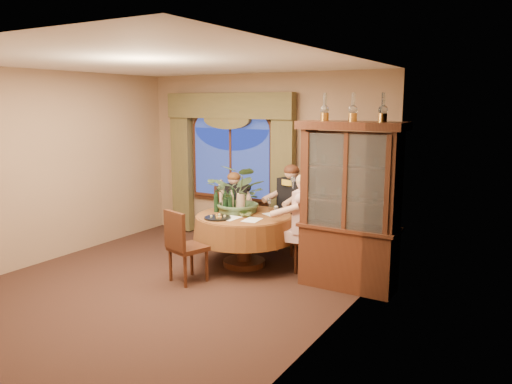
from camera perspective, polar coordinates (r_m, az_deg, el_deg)
The scene contains 37 objects.
floor at distance 6.61m, azimuth -10.21°, elevation -10.62°, with size 5.00×5.00×0.00m, color black.
wall_back at distance 8.28m, azimuth 0.86°, elevation 3.73°, with size 4.50×4.50×0.00m, color #82654C.
wall_right at distance 5.08m, azimuth 8.86°, elevation -0.49°, with size 5.00×5.00×0.00m, color #82654C.
ceiling at distance 6.21m, azimuth -11.05°, elevation 14.34°, with size 5.00×5.00×0.00m, color white.
window at distance 8.55m, azimuth -2.88°, elevation 3.24°, with size 1.62×0.10×1.32m, color navy, non-canonical shape.
arched_transom at distance 8.49m, azimuth -2.92°, elevation 8.47°, with size 1.60×0.06×0.44m, color navy, non-canonical shape.
drapery_left at distance 9.13m, azimuth -8.44°, elevation 2.83°, with size 0.38×0.14×2.32m, color #474126.
drapery_right at distance 8.00m, azimuth 3.10°, elevation 1.90°, with size 0.38×0.14×2.32m, color #474126.
swag_valance at distance 8.42m, azimuth -3.24°, elevation 9.82°, with size 2.45×0.16×0.42m, color #474126, non-canonical shape.
dining_table at distance 7.22m, azimuth -1.37°, elevation -5.53°, with size 1.46×1.46×0.75m, color maroon.
china_cabinet at distance 6.31m, azimuth 10.66°, elevation -1.67°, with size 1.31×0.52×2.11m, color #3C1C11.
oil_lamp_left at distance 6.31m, azimuth 7.88°, elevation 9.60°, with size 0.11×0.11×0.34m, color #A5722D, non-canonical shape.
oil_lamp_center at distance 6.18m, azimuth 11.04°, elevation 9.50°, with size 0.11×0.11×0.34m, color #A5722D, non-canonical shape.
oil_lamp_right at distance 6.07m, azimuth 14.32°, elevation 9.37°, with size 0.11×0.11×0.34m, color #A5722D, non-canonical shape.
chair_right at distance 7.00m, azimuth 6.22°, elevation -5.21°, with size 0.42×0.42×0.96m, color black.
chair_back_right at distance 7.84m, azimuth 4.10°, elevation -3.49°, with size 0.42×0.42×0.96m, color black.
chair_back at distance 8.20m, azimuth -3.07°, elevation -2.87°, with size 0.42×0.42×0.96m, color black.
chair_front_left at distance 6.62m, azimuth -7.77°, elevation -6.13°, with size 0.42×0.42×0.96m, color black.
person_pink at distance 6.84m, azimuth 5.66°, elevation -3.68°, with size 0.50×0.46×1.40m, color beige, non-canonical shape.
person_back at distance 8.06m, azimuth -2.53°, elevation -2.06°, with size 0.45×0.41×1.25m, color black, non-canonical shape.
person_scarf at distance 7.78m, azimuth 4.14°, elevation -1.93°, with size 0.50×0.46×1.40m, color black, non-canonical shape.
stoneware_vase at distance 7.24m, azimuth -1.75°, elevation -1.29°, with size 0.15×0.15×0.28m, color #9B7E68, non-canonical shape.
centerpiece_plant at distance 7.23m, azimuth -1.75°, elevation 2.40°, with size 0.93×1.03×0.80m, color #3F5937.
olive_bowl at distance 7.02m, azimuth -1.15°, elevation -2.61°, with size 0.17×0.17×0.05m, color #49572B.
cheese_platter at distance 6.91m, azimuth -4.42°, elevation -2.96°, with size 0.37×0.37×0.02m, color black.
wine_bottle_0 at distance 7.28m, azimuth -3.54°, elevation -1.05°, with size 0.07×0.07×0.33m, color black.
wine_bottle_1 at distance 7.19m, azimuth -2.98°, elevation -1.19°, with size 0.07×0.07×0.33m, color black.
wine_bottle_2 at distance 7.39m, azimuth -3.73°, elevation -0.89°, with size 0.07×0.07×0.33m, color tan.
wine_bottle_3 at distance 7.26m, azimuth -2.82°, elevation -1.07°, with size 0.07×0.07×0.33m, color tan.
wine_bottle_4 at distance 7.45m, azimuth -2.67°, elevation -0.78°, with size 0.07×0.07×0.33m, color black.
wine_bottle_5 at distance 7.31m, azimuth -4.57°, elevation -1.02°, with size 0.07×0.07×0.33m, color black.
tasting_paper_0 at distance 6.81m, azimuth -0.46°, elevation -3.21°, with size 0.21×0.30×0.00m, color white.
tasting_paper_1 at distance 7.18m, azimuth 2.14°, elevation -2.50°, with size 0.21×0.30×0.00m, color white.
tasting_paper_2 at distance 6.92m, azimuth -2.94°, elevation -3.00°, with size 0.21×0.30×0.00m, color white.
wine_glass_person_pink at distance 6.94m, azimuth 2.30°, elevation -2.23°, with size 0.07×0.07×0.18m, color silver, non-canonical shape.
wine_glass_person_back at distance 7.58m, azimuth -2.02°, elevation -1.16°, with size 0.07×0.07×0.18m, color silver, non-canonical shape.
wine_glass_person_scarf at distance 7.43m, azimuth 1.50°, elevation -1.40°, with size 0.07×0.07×0.18m, color silver, non-canonical shape.
Camera 1 is at (4.09, -4.64, 2.33)m, focal length 35.00 mm.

